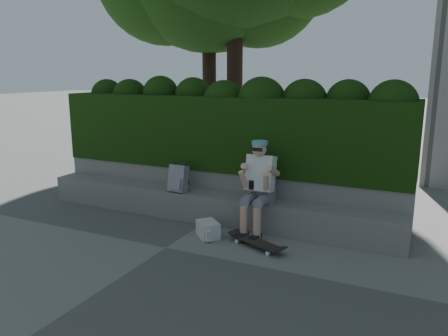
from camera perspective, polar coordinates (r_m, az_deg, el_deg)
The scene contains 8 objects.
ground at distance 6.08m, azimuth -7.59°, elevation -10.28°, with size 80.00×80.00×0.00m, color slate.
bench_ledge at distance 7.01m, azimuth -2.09°, elevation -5.09°, with size 6.00×0.45×0.45m, color gray.
planter_wall at distance 7.38m, azimuth -0.39°, elevation -2.98°, with size 6.00×0.50×0.75m, color gray.
hedge at distance 7.38m, azimuth 0.36°, elevation 4.75°, with size 6.00×1.00×1.20m, color black.
person at distance 6.35m, azimuth 4.56°, elevation -2.06°, with size 0.40×0.76×1.38m.
skateboard at distance 6.03m, azimuth 4.24°, elevation -9.67°, with size 0.84×0.50×0.09m.
backpack_plaid at distance 7.04m, azimuth -6.00°, elevation -1.37°, with size 0.29×0.16×0.43m, color #A8A8AC.
backpack_ground at distance 6.36m, azimuth -2.11°, elevation -8.01°, with size 0.36×0.25×0.23m, color silver.
Camera 1 is at (3.09, -4.68, 2.33)m, focal length 35.00 mm.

